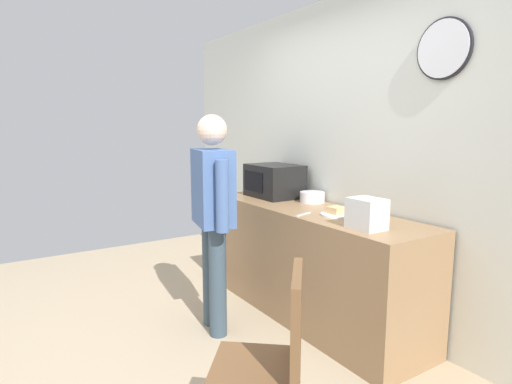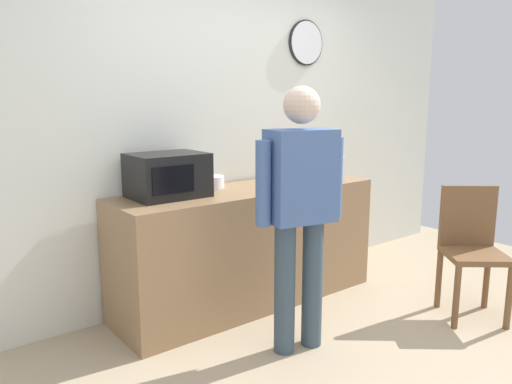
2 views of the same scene
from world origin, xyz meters
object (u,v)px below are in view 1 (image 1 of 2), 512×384
(sandwich_plate, at_px, (337,213))
(fork_utensil, at_px, (303,214))
(toaster, at_px, (367,214))
(spoon_utensil, at_px, (370,223))
(microwave, at_px, (274,181))
(wooden_chair, at_px, (273,360))
(salad_bowl, at_px, (312,197))
(person_standing, at_px, (213,208))

(sandwich_plate, relative_size, fork_utensil, 1.39)
(toaster, height_order, spoon_utensil, toaster)
(fork_utensil, relative_size, spoon_utensil, 1.00)
(toaster, xyz_separation_m, spoon_utensil, (-0.09, 0.14, -0.10))
(sandwich_plate, height_order, fork_utensil, sandwich_plate)
(microwave, relative_size, sandwich_plate, 2.11)
(fork_utensil, distance_m, wooden_chair, 1.43)
(microwave, relative_size, toaster, 2.27)
(sandwich_plate, distance_m, salad_bowl, 0.56)
(fork_utensil, bearing_deg, microwave, 160.16)
(spoon_utensil, bearing_deg, wooden_chair, -66.00)
(salad_bowl, xyz_separation_m, wooden_chair, (1.35, -1.36, -0.42))
(person_standing, bearing_deg, spoon_utensil, 43.55)
(microwave, bearing_deg, fork_utensil, -19.84)
(spoon_utensil, distance_m, wooden_chair, 1.33)
(salad_bowl, distance_m, wooden_chair, 1.96)
(wooden_chair, bearing_deg, sandwich_plate, 125.79)
(toaster, relative_size, fork_utensil, 1.29)
(sandwich_plate, relative_size, toaster, 1.08)
(sandwich_plate, bearing_deg, toaster, -17.19)
(toaster, xyz_separation_m, fork_utensil, (-0.56, -0.07, -0.10))
(toaster, xyz_separation_m, person_standing, (-0.91, -0.64, -0.04))
(wooden_chair, bearing_deg, salad_bowl, 134.90)
(salad_bowl, distance_m, fork_utensil, 0.54)
(toaster, distance_m, wooden_chair, 1.21)
(toaster, height_order, fork_utensil, toaster)
(spoon_utensil, bearing_deg, toaster, -55.83)
(spoon_utensil, relative_size, person_standing, 0.10)
(microwave, bearing_deg, sandwich_plate, -5.52)
(microwave, height_order, spoon_utensil, microwave)
(microwave, xyz_separation_m, salad_bowl, (0.41, 0.11, -0.10))
(microwave, height_order, person_standing, person_standing)
(salad_bowl, bearing_deg, spoon_utensil, -13.07)
(salad_bowl, relative_size, wooden_chair, 0.23)
(fork_utensil, bearing_deg, sandwich_plate, 51.09)
(fork_utensil, bearing_deg, wooden_chair, -44.34)
(salad_bowl, xyz_separation_m, spoon_utensil, (0.84, -0.19, -0.04))
(microwave, distance_m, person_standing, 0.96)
(microwave, xyz_separation_m, fork_utensil, (0.78, -0.28, -0.15))
(person_standing, height_order, wooden_chair, person_standing)
(toaster, xyz_separation_m, wooden_chair, (0.43, -1.03, -0.48))
(salad_bowl, xyz_separation_m, fork_utensil, (0.37, -0.39, -0.04))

